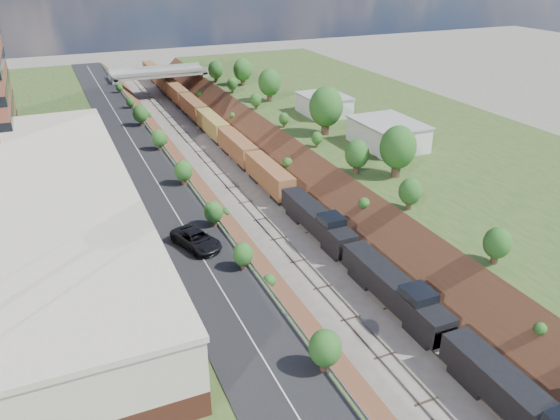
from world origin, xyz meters
The scene contains 16 objects.
platform_left centered at (-33.00, 60.00, 2.50)m, with size 44.00×180.00×5.00m, color #2F4D20.
platform_right centered at (33.00, 60.00, 2.50)m, with size 44.00×180.00×5.00m, color #2F4D20.
embankment_left centered at (-11.00, 60.00, 0.00)m, with size 7.07×180.00×7.07m, color brown.
embankment_right centered at (11.00, 60.00, 0.00)m, with size 7.07×180.00×7.07m, color brown.
rail_left_track centered at (-2.60, 60.00, 0.09)m, with size 1.58×180.00×0.18m, color gray.
rail_right_track centered at (2.60, 60.00, 0.09)m, with size 1.58×180.00×0.18m, color gray.
road centered at (-15.50, 60.00, 5.05)m, with size 8.00×180.00×0.10m, color black.
guardrail centered at (-11.40, 59.80, 5.55)m, with size 0.10×171.00×0.70m.
commercial_building centered at (-28.00, 38.00, 8.51)m, with size 14.30×62.30×7.00m.
overpass centered at (0.00, 122.00, 4.92)m, with size 24.50×8.30×7.40m.
white_building_near centered at (23.50, 52.00, 7.00)m, with size 9.00×12.00×4.00m, color silver.
white_building_far centered at (23.00, 74.00, 6.80)m, with size 8.00×10.00×3.60m, color silver.
tree_right_large centered at (17.00, 40.00, 9.38)m, with size 5.25×5.25×7.61m.
tree_left_crest centered at (-11.80, 20.00, 7.04)m, with size 2.45×2.45×3.55m.
freight_train centered at (2.60, 75.67, 2.50)m, with size 2.85×160.79×4.55m.
suv centered at (-15.41, 30.91, 6.04)m, with size 3.12×6.77×1.88m, color black.
Camera 1 is at (-28.01, -21.23, 34.78)m, focal length 35.00 mm.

